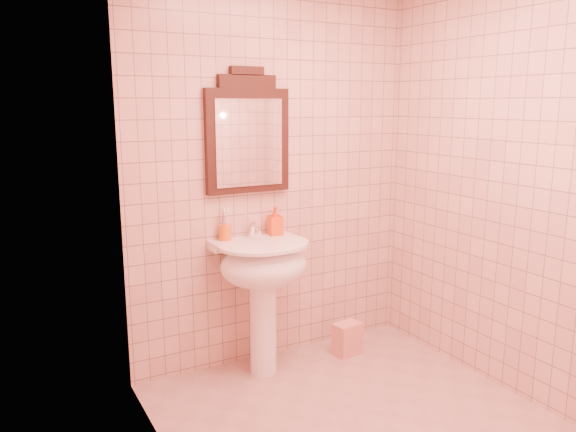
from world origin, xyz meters
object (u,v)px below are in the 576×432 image
pedestal_sink (263,274)px  mirror (248,135)px  towel (347,339)px  soap_dispenser (275,221)px  toothbrush_cup (225,232)px

pedestal_sink → mirror: (0.00, 0.20, 0.85)m
towel → soap_dispenser: bearing=157.6°
mirror → toothbrush_cup: mirror is taller
toothbrush_cup → pedestal_sink: bearing=-44.8°
mirror → soap_dispenser: size_ratio=4.12×
toothbrush_cup → soap_dispenser: bearing=-4.5°
pedestal_sink → soap_dispenser: (0.16, 0.15, 0.30)m
soap_dispenser → towel: soap_dispenser is taller
mirror → soap_dispenser: (0.16, -0.05, -0.55)m
mirror → soap_dispenser: mirror is taller
toothbrush_cup → mirror: bearing=8.1°
toothbrush_cup → towel: 1.15m
toothbrush_cup → soap_dispenser: 0.34m
pedestal_sink → toothbrush_cup: size_ratio=4.69×
toothbrush_cup → soap_dispenser: size_ratio=0.98×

